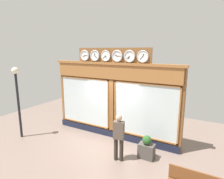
% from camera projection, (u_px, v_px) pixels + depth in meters
% --- Properties ---
extents(ground_plane, '(14.00, 14.00, 0.00)m').
position_uv_depth(ground_plane, '(69.00, 170.00, 6.19)').
color(ground_plane, '#7A665B').
extents(shop_facade, '(5.98, 0.42, 3.90)m').
position_uv_depth(shop_facade, '(113.00, 99.00, 8.32)').
color(shop_facade, brown).
rests_on(shop_facade, ground_plane).
extents(pedestrian, '(0.40, 0.29, 1.69)m').
position_uv_depth(pedestrian, '(119.00, 136.00, 6.58)').
color(pedestrian, '#312A24').
rests_on(pedestrian, ground_plane).
extents(street_lamp, '(0.28, 0.28, 3.12)m').
position_uv_depth(street_lamp, '(17.00, 91.00, 8.16)').
color(street_lamp, black).
rests_on(street_lamp, ground_plane).
extents(planter_box, '(0.56, 0.36, 0.53)m').
position_uv_depth(planter_box, '(146.00, 151.00, 6.85)').
color(planter_box, '#4C4742').
rests_on(planter_box, ground_plane).
extents(planter_shrub, '(0.32, 0.32, 0.32)m').
position_uv_depth(planter_shrub, '(147.00, 140.00, 6.76)').
color(planter_shrub, '#285623').
rests_on(planter_shrub, planter_box).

